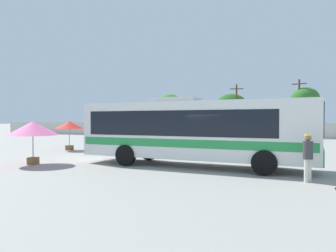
{
  "coord_description": "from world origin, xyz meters",
  "views": [
    {
      "loc": [
        2.62,
        -14.86,
        2.27
      ],
      "look_at": [
        -2.77,
        0.71,
        1.95
      ],
      "focal_mm": 34.17,
      "sensor_mm": 36.0,
      "label": 1
    }
  ],
  "objects": [
    {
      "name": "ground_plane",
      "position": [
        0.0,
        10.0,
        0.0
      ],
      "size": [
        300.0,
        300.0,
        0.0
      ],
      "primitive_type": "plane",
      "color": "gray"
    },
    {
      "name": "parked_car_leftmost_white",
      "position": [
        -12.69,
        23.02,
        0.79
      ],
      "size": [
        4.67,
        2.21,
        1.5
      ],
      "color": "silver",
      "rests_on": "ground_plane"
    },
    {
      "name": "coach_bus_white_green",
      "position": [
        -1.4,
        0.25,
        1.81
      ],
      "size": [
        11.57,
        3.67,
        3.37
      ],
      "color": "white",
      "rests_on": "ground_plane"
    },
    {
      "name": "parked_car_third_silver",
      "position": [
        -0.97,
        23.48,
        0.78
      ],
      "size": [
        4.24,
        2.06,
        1.47
      ],
      "color": "#B7BABF",
      "rests_on": "ground_plane"
    },
    {
      "name": "vendor_umbrella_near_gate_red",
      "position": [
        -12.19,
        5.31,
        1.85
      ],
      "size": [
        2.08,
        2.08,
        2.18
      ],
      "color": "gray",
      "rests_on": "ground_plane"
    },
    {
      "name": "roadside_tree_midright",
      "position": [
        5.91,
        30.88,
        5.01
      ],
      "size": [
        3.66,
        3.66,
        6.59
      ],
      "color": "brown",
      "rests_on": "ground_plane"
    },
    {
      "name": "utility_pole_far",
      "position": [
        5.16,
        30.1,
        3.96
      ],
      "size": [
        1.78,
        0.54,
        7.55
      ],
      "color": "#4C3823",
      "rests_on": "ground_plane"
    },
    {
      "name": "vendor_umbrella_secondary_pink",
      "position": [
        -9.18,
        -1.78,
        1.82
      ],
      "size": [
        2.54,
        2.54,
        2.19
      ],
      "color": "gray",
      "rests_on": "ground_plane"
    },
    {
      "name": "roadside_tree_left",
      "position": [
        -14.08,
        34.17,
        4.55
      ],
      "size": [
        4.43,
        4.43,
        6.45
      ],
      "color": "brown",
      "rests_on": "ground_plane"
    },
    {
      "name": "roadside_tree_midleft",
      "position": [
        -3.91,
        32.45,
        4.03
      ],
      "size": [
        4.85,
        4.85,
        6.09
      ],
      "color": "brown",
      "rests_on": "ground_plane"
    },
    {
      "name": "utility_pole_near",
      "position": [
        -2.8,
        29.37,
        3.72
      ],
      "size": [
        1.8,
        0.32,
        7.09
      ],
      "color": "#4C3823",
      "rests_on": "ground_plane"
    },
    {
      "name": "attendant_by_bus_door",
      "position": [
        3.65,
        -2.22,
        0.99
      ],
      "size": [
        0.49,
        0.49,
        1.75
      ],
      "color": "silver",
      "rests_on": "ground_plane"
    },
    {
      "name": "perimeter_wall",
      "position": [
        0.0,
        27.29,
        0.95
      ],
      "size": [
        80.0,
        0.3,
        1.9
      ],
      "primitive_type": "cube",
      "color": "beige",
      "rests_on": "ground_plane"
    },
    {
      "name": "parked_car_second_red",
      "position": [
        -6.75,
        23.57,
        0.81
      ],
      "size": [
        4.33,
        2.05,
        1.53
      ],
      "color": "red",
      "rests_on": "ground_plane"
    }
  ]
}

